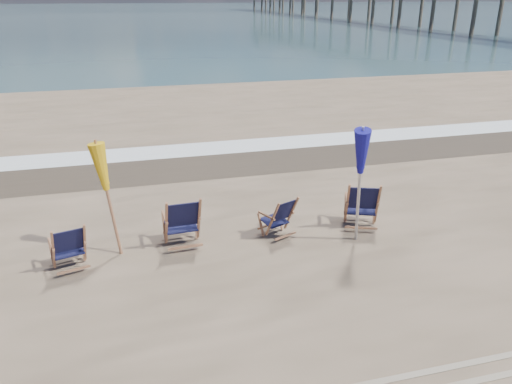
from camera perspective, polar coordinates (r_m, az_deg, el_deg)
ocean at (r=134.62m, az=-14.79°, el=19.23°), size 400.00×400.00×0.00m
surf_foam at (r=15.67m, az=-5.78°, el=4.97°), size 200.00×1.40×0.01m
wet_sand_strip at (r=14.26m, az=-4.78°, el=3.29°), size 200.00×2.60×0.00m
beach_chair_0 at (r=9.17m, az=-18.95°, el=-5.71°), size 0.75×0.80×0.93m
beach_chair_1 at (r=9.41m, az=-6.51°, el=-3.30°), size 0.73×0.82×1.09m
beach_chair_2 at (r=9.88m, az=4.08°, el=-2.60°), size 0.77×0.81×0.88m
beach_chair_3 at (r=10.28m, az=13.72°, el=-1.63°), size 0.92×0.97×1.07m
umbrella_yellow at (r=9.10m, az=-16.73°, el=2.09°), size 0.30×0.30×2.11m
umbrella_blue at (r=9.13m, az=12.03°, el=4.39°), size 0.30×0.30×2.40m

